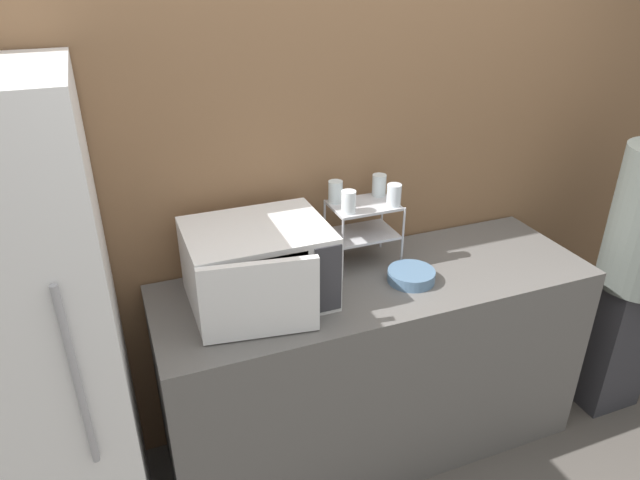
{
  "coord_description": "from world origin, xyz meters",
  "views": [
    {
      "loc": [
        -1.0,
        -1.55,
        2.2
      ],
      "look_at": [
        -0.26,
        0.35,
        1.16
      ],
      "focal_mm": 32.0,
      "sensor_mm": 36.0,
      "label": 1
    }
  ],
  "objects_px": {
    "glass_back_left": "(335,192)",
    "bowl": "(411,276)",
    "glass_front_left": "(348,202)",
    "glass_back_right": "(379,185)",
    "microwave": "(258,266)",
    "glass_front_right": "(394,195)",
    "refrigerator": "(18,353)",
    "dish_rack": "(364,221)"
  },
  "relations": [
    {
      "from": "microwave",
      "to": "dish_rack",
      "type": "distance_m",
      "value": 0.54
    },
    {
      "from": "microwave",
      "to": "refrigerator",
      "type": "bearing_deg",
      "value": -177.04
    },
    {
      "from": "dish_rack",
      "to": "glass_front_right",
      "type": "distance_m",
      "value": 0.18
    },
    {
      "from": "glass_front_right",
      "to": "refrigerator",
      "type": "height_order",
      "value": "refrigerator"
    },
    {
      "from": "glass_front_right",
      "to": "refrigerator",
      "type": "distance_m",
      "value": 1.55
    },
    {
      "from": "glass_back_right",
      "to": "glass_front_right",
      "type": "distance_m",
      "value": 0.13
    },
    {
      "from": "microwave",
      "to": "glass_front_right",
      "type": "relative_size",
      "value": 5.75
    },
    {
      "from": "microwave",
      "to": "glass_back_right",
      "type": "height_order",
      "value": "glass_back_right"
    },
    {
      "from": "glass_back_right",
      "to": "glass_back_left",
      "type": "height_order",
      "value": "same"
    },
    {
      "from": "microwave",
      "to": "dish_rack",
      "type": "height_order",
      "value": "microwave"
    },
    {
      "from": "glass_back_left",
      "to": "glass_front_left",
      "type": "bearing_deg",
      "value": -86.93
    },
    {
      "from": "dish_rack",
      "to": "refrigerator",
      "type": "xyz_separation_m",
      "value": [
        -1.4,
        -0.18,
        -0.19
      ]
    },
    {
      "from": "microwave",
      "to": "glass_back_right",
      "type": "xyz_separation_m",
      "value": [
        0.62,
        0.2,
        0.17
      ]
    },
    {
      "from": "glass_front_right",
      "to": "bowl",
      "type": "relative_size",
      "value": 0.47
    },
    {
      "from": "glass_back_right",
      "to": "refrigerator",
      "type": "xyz_separation_m",
      "value": [
        -1.51,
        -0.25,
        -0.32
      ]
    },
    {
      "from": "glass_front_left",
      "to": "glass_back_right",
      "type": "relative_size",
      "value": 1.0
    },
    {
      "from": "glass_back_left",
      "to": "glass_back_right",
      "type": "bearing_deg",
      "value": 0.17
    },
    {
      "from": "microwave",
      "to": "bowl",
      "type": "bearing_deg",
      "value": -8.33
    },
    {
      "from": "dish_rack",
      "to": "glass_back_left",
      "type": "relative_size",
      "value": 3.1
    },
    {
      "from": "glass_back_right",
      "to": "glass_front_right",
      "type": "height_order",
      "value": "same"
    },
    {
      "from": "glass_front_left",
      "to": "glass_front_right",
      "type": "bearing_deg",
      "value": -0.95
    },
    {
      "from": "bowl",
      "to": "refrigerator",
      "type": "height_order",
      "value": "refrigerator"
    },
    {
      "from": "microwave",
      "to": "refrigerator",
      "type": "relative_size",
      "value": 0.29
    },
    {
      "from": "glass_back_right",
      "to": "glass_back_left",
      "type": "bearing_deg",
      "value": -179.83
    },
    {
      "from": "microwave",
      "to": "glass_front_left",
      "type": "relative_size",
      "value": 5.75
    },
    {
      "from": "glass_back_left",
      "to": "refrigerator",
      "type": "xyz_separation_m",
      "value": [
        -1.3,
        -0.25,
        -0.32
      ]
    },
    {
      "from": "glass_back_left",
      "to": "bowl",
      "type": "xyz_separation_m",
      "value": [
        0.23,
        -0.3,
        -0.31
      ]
    },
    {
      "from": "glass_front_left",
      "to": "glass_back_right",
      "type": "xyz_separation_m",
      "value": [
        0.2,
        0.12,
        0.0
      ]
    },
    {
      "from": "glass_front_left",
      "to": "glass_back_right",
      "type": "height_order",
      "value": "same"
    },
    {
      "from": "glass_front_left",
      "to": "glass_front_right",
      "type": "distance_m",
      "value": 0.21
    },
    {
      "from": "dish_rack",
      "to": "glass_front_left",
      "type": "xyz_separation_m",
      "value": [
        -0.1,
        -0.06,
        0.13
      ]
    },
    {
      "from": "bowl",
      "to": "glass_back_left",
      "type": "bearing_deg",
      "value": 127.8
    },
    {
      "from": "glass_back_right",
      "to": "refrigerator",
      "type": "bearing_deg",
      "value": -170.62
    },
    {
      "from": "bowl",
      "to": "refrigerator",
      "type": "xyz_separation_m",
      "value": [
        -1.53,
        0.05,
        -0.01
      ]
    },
    {
      "from": "glass_front_left",
      "to": "glass_back_left",
      "type": "bearing_deg",
      "value": 93.07
    },
    {
      "from": "dish_rack",
      "to": "glass_back_right",
      "type": "height_order",
      "value": "glass_back_right"
    },
    {
      "from": "glass_front_left",
      "to": "glass_back_left",
      "type": "relative_size",
      "value": 1.0
    },
    {
      "from": "glass_front_right",
      "to": "dish_rack",
      "type": "bearing_deg",
      "value": 150.75
    },
    {
      "from": "glass_front_left",
      "to": "refrigerator",
      "type": "relative_size",
      "value": 0.05
    },
    {
      "from": "glass_front_left",
      "to": "glass_back_left",
      "type": "xyz_separation_m",
      "value": [
        -0.01,
        0.12,
        0.0
      ]
    },
    {
      "from": "dish_rack",
      "to": "glass_front_left",
      "type": "distance_m",
      "value": 0.17
    },
    {
      "from": "dish_rack",
      "to": "refrigerator",
      "type": "distance_m",
      "value": 1.43
    }
  ]
}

